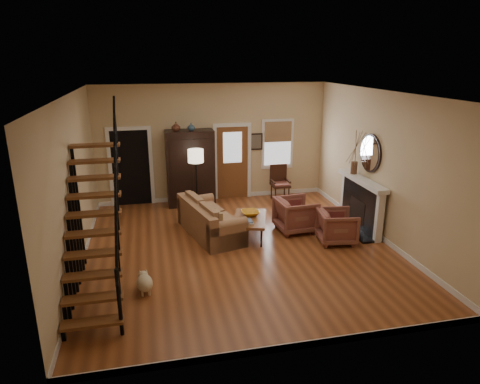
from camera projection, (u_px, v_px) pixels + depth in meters
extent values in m
plane|color=brown|center=(239.00, 248.00, 9.32)|extent=(7.00, 7.00, 0.00)
plane|color=white|center=(239.00, 93.00, 8.33)|extent=(7.00, 7.00, 0.00)
cube|color=#D3B887|center=(213.00, 143.00, 12.08)|extent=(6.50, 0.04, 3.30)
cube|color=#D3B887|center=(73.00, 185.00, 8.16)|extent=(0.04, 7.00, 3.30)
cube|color=#D3B887|center=(382.00, 167.00, 9.49)|extent=(0.04, 7.00, 3.30)
cube|color=black|center=(131.00, 167.00, 11.93)|extent=(1.00, 0.36, 2.10)
cube|color=brown|center=(232.00, 163.00, 12.36)|extent=(0.90, 0.06, 2.10)
cube|color=silver|center=(278.00, 144.00, 12.48)|extent=(0.96, 0.06, 1.46)
cube|color=black|center=(362.00, 205.00, 10.26)|extent=(0.24, 1.60, 1.15)
cube|color=white|center=(362.00, 181.00, 10.05)|extent=(0.30, 1.95, 0.10)
cylinder|color=silver|center=(370.00, 153.00, 9.89)|extent=(0.05, 0.90, 0.90)
imported|color=#4C2619|center=(176.00, 127.00, 11.28)|extent=(0.24, 0.24, 0.25)
imported|color=#334C60|center=(191.00, 127.00, 11.36)|extent=(0.20, 0.20, 0.21)
imported|color=orange|center=(250.00, 213.00, 9.89)|extent=(0.42, 0.42, 0.10)
imported|color=maroon|center=(337.00, 226.00, 9.53)|extent=(0.91, 0.89, 0.74)
imported|color=maroon|center=(296.00, 215.00, 10.14)|extent=(0.94, 0.92, 0.80)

